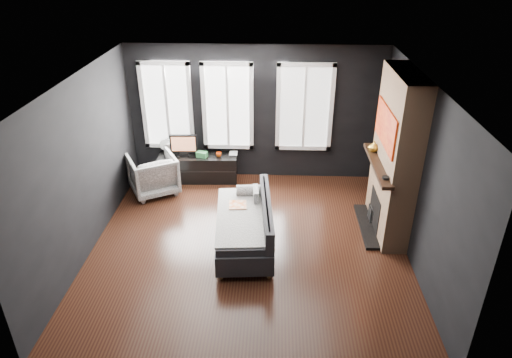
{
  "coord_description": "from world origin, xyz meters",
  "views": [
    {
      "loc": [
        0.38,
        -6.05,
        4.39
      ],
      "look_at": [
        0.1,
        0.3,
        1.05
      ],
      "focal_mm": 32.0,
      "sensor_mm": 36.0,
      "label": 1
    }
  ],
  "objects_px": {
    "monitor": "(184,144)",
    "mantel_vase": "(374,146)",
    "media_console": "(198,167)",
    "mug": "(219,154)",
    "armchair": "(153,172)",
    "book": "(229,149)",
    "sofa": "(244,223)"
  },
  "relations": [
    {
      "from": "armchair",
      "to": "mantel_vase",
      "type": "height_order",
      "value": "mantel_vase"
    },
    {
      "from": "mug",
      "to": "mantel_vase",
      "type": "bearing_deg",
      "value": -22.56
    },
    {
      "from": "book",
      "to": "mantel_vase",
      "type": "distance_m",
      "value": 2.97
    },
    {
      "from": "sofa",
      "to": "monitor",
      "type": "xyz_separation_m",
      "value": [
        -1.35,
        2.24,
        0.39
      ]
    },
    {
      "from": "media_console",
      "to": "mug",
      "type": "xyz_separation_m",
      "value": [
        0.44,
        -0.03,
        0.33
      ]
    },
    {
      "from": "monitor",
      "to": "media_console",
      "type": "bearing_deg",
      "value": -4.87
    },
    {
      "from": "media_console",
      "to": "monitor",
      "type": "height_order",
      "value": "monitor"
    },
    {
      "from": "sofa",
      "to": "mantel_vase",
      "type": "height_order",
      "value": "mantel_vase"
    },
    {
      "from": "book",
      "to": "monitor",
      "type": "bearing_deg",
      "value": -174.09
    },
    {
      "from": "monitor",
      "to": "mantel_vase",
      "type": "xyz_separation_m",
      "value": [
        3.48,
        -1.2,
        0.53
      ]
    },
    {
      "from": "sofa",
      "to": "mug",
      "type": "bearing_deg",
      "value": 102.02
    },
    {
      "from": "sofa",
      "to": "monitor",
      "type": "bearing_deg",
      "value": 116.64
    },
    {
      "from": "mantel_vase",
      "to": "mug",
      "type": "bearing_deg",
      "value": 157.44
    },
    {
      "from": "mug",
      "to": "media_console",
      "type": "bearing_deg",
      "value": 175.46
    },
    {
      "from": "monitor",
      "to": "mug",
      "type": "distance_m",
      "value": 0.73
    },
    {
      "from": "mug",
      "to": "armchair",
      "type": "bearing_deg",
      "value": -156.58
    },
    {
      "from": "armchair",
      "to": "mantel_vase",
      "type": "xyz_separation_m",
      "value": [
        4.0,
        -0.63,
        0.89
      ]
    },
    {
      "from": "media_console",
      "to": "mantel_vase",
      "type": "relative_size",
      "value": 8.39
    },
    {
      "from": "media_console",
      "to": "armchair",
      "type": "bearing_deg",
      "value": -146.64
    },
    {
      "from": "sofa",
      "to": "mantel_vase",
      "type": "xyz_separation_m",
      "value": [
        2.13,
        1.04,
        0.92
      ]
    },
    {
      "from": "monitor",
      "to": "book",
      "type": "height_order",
      "value": "monitor"
    },
    {
      "from": "monitor",
      "to": "mug",
      "type": "height_order",
      "value": "monitor"
    },
    {
      "from": "mug",
      "to": "book",
      "type": "relative_size",
      "value": 0.51
    },
    {
      "from": "sofa",
      "to": "mantel_vase",
      "type": "distance_m",
      "value": 2.54
    },
    {
      "from": "armchair",
      "to": "mantel_vase",
      "type": "bearing_deg",
      "value": 142.22
    },
    {
      "from": "book",
      "to": "armchair",
      "type": "bearing_deg",
      "value": -154.77
    },
    {
      "from": "monitor",
      "to": "mug",
      "type": "relative_size",
      "value": 4.91
    },
    {
      "from": "monitor",
      "to": "book",
      "type": "xyz_separation_m",
      "value": [
        0.9,
        0.09,
        -0.14
      ]
    },
    {
      "from": "book",
      "to": "sofa",
      "type": "bearing_deg",
      "value": -78.99
    },
    {
      "from": "mug",
      "to": "book",
      "type": "bearing_deg",
      "value": 35.18
    },
    {
      "from": "media_console",
      "to": "book",
      "type": "relative_size",
      "value": 7.08
    },
    {
      "from": "armchair",
      "to": "book",
      "type": "relative_size",
      "value": 3.85
    }
  ]
}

